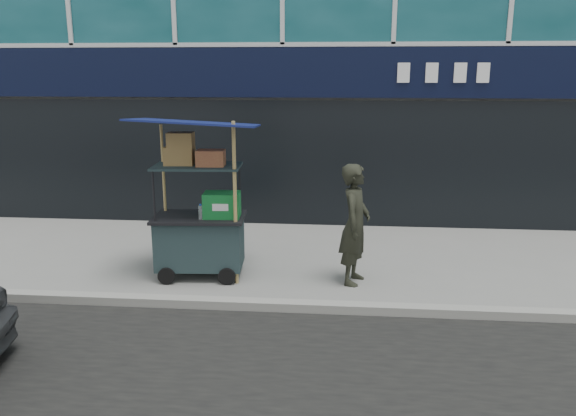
# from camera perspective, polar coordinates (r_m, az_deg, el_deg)

# --- Properties ---
(ground) EXTENTS (80.00, 80.00, 0.00)m
(ground) POSITION_cam_1_polar(r_m,az_deg,el_deg) (7.41, -3.50, -9.57)
(ground) COLOR slate
(ground) RESTS_ON ground
(curb) EXTENTS (80.00, 0.18, 0.12)m
(curb) POSITION_cam_1_polar(r_m,az_deg,el_deg) (7.20, -3.74, -9.76)
(curb) COLOR gray
(curb) RESTS_ON ground
(vendor_cart) EXTENTS (1.81, 1.33, 2.34)m
(vendor_cart) POSITION_cam_1_polar(r_m,az_deg,el_deg) (8.18, -8.88, -1.38)
(vendor_cart) COLOR #1B2E2F
(vendor_cart) RESTS_ON ground
(vendor_man) EXTENTS (0.55, 0.70, 1.70)m
(vendor_man) POSITION_cam_1_polar(r_m,az_deg,el_deg) (7.87, 6.83, -1.66)
(vendor_man) COLOR black
(vendor_man) RESTS_ON ground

